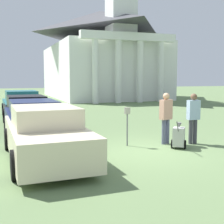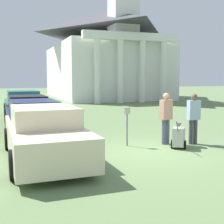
{
  "view_description": "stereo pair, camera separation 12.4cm",
  "coord_description": "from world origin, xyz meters",
  "px_view_note": "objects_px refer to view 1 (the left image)",
  "views": [
    {
      "loc": [
        -4.23,
        -8.56,
        2.29
      ],
      "look_at": [
        -0.6,
        1.52,
        1.1
      ],
      "focal_mm": 50.0,
      "sensor_mm": 36.0,
      "label": 1
    },
    {
      "loc": [
        -4.12,
        -8.6,
        2.29
      ],
      "look_at": [
        -0.6,
        1.52,
        1.1
      ],
      "focal_mm": 50.0,
      "sensor_mm": 36.0,
      "label": 2
    }
  ],
  "objects_px": {
    "parked_car_teal": "(21,105)",
    "person_supervisor": "(193,115)",
    "person_worker": "(166,115)",
    "parked_car_black": "(26,112)",
    "parked_car_cream": "(45,135)",
    "equipment_cart": "(179,137)",
    "church": "(101,51)",
    "parking_meter": "(127,119)",
    "parked_car_navy": "(33,121)"
  },
  "relations": [
    {
      "from": "parking_meter",
      "to": "person_worker",
      "type": "xyz_separation_m",
      "value": [
        1.36,
        -0.17,
        0.1
      ]
    },
    {
      "from": "parked_car_black",
      "to": "church",
      "type": "height_order",
      "value": "church"
    },
    {
      "from": "person_worker",
      "to": "person_supervisor",
      "type": "relative_size",
      "value": 1.01
    },
    {
      "from": "parked_car_navy",
      "to": "parked_car_black",
      "type": "xyz_separation_m",
      "value": [
        0.0,
        3.33,
        -0.01
      ]
    },
    {
      "from": "parked_car_teal",
      "to": "parking_meter",
      "type": "distance_m",
      "value": 9.41
    },
    {
      "from": "person_worker",
      "to": "church",
      "type": "bearing_deg",
      "value": -117.35
    },
    {
      "from": "equipment_cart",
      "to": "parked_car_navy",
      "type": "bearing_deg",
      "value": -179.65
    },
    {
      "from": "parked_car_teal",
      "to": "church",
      "type": "height_order",
      "value": "church"
    },
    {
      "from": "parked_car_teal",
      "to": "person_supervisor",
      "type": "xyz_separation_m",
      "value": [
        5.11,
        -9.44,
        0.28
      ]
    },
    {
      "from": "parked_car_cream",
      "to": "church",
      "type": "xyz_separation_m",
      "value": [
        9.96,
        25.84,
        4.55
      ]
    },
    {
      "from": "person_supervisor",
      "to": "equipment_cart",
      "type": "relative_size",
      "value": 1.75
    },
    {
      "from": "person_worker",
      "to": "church",
      "type": "distance_m",
      "value": 26.17
    },
    {
      "from": "parked_car_black",
      "to": "parked_car_teal",
      "type": "relative_size",
      "value": 1.02
    },
    {
      "from": "parking_meter",
      "to": "church",
      "type": "bearing_deg",
      "value": 74.11
    },
    {
      "from": "person_supervisor",
      "to": "equipment_cart",
      "type": "xyz_separation_m",
      "value": [
        -0.85,
        -0.46,
        -0.61
      ]
    },
    {
      "from": "parked_car_navy",
      "to": "person_worker",
      "type": "bearing_deg",
      "value": -31.09
    },
    {
      "from": "parked_car_black",
      "to": "parking_meter",
      "type": "xyz_separation_m",
      "value": [
        2.84,
        -5.56,
        0.24
      ]
    },
    {
      "from": "parked_car_cream",
      "to": "parked_car_navy",
      "type": "distance_m",
      "value": 3.06
    },
    {
      "from": "parked_car_cream",
      "to": "equipment_cart",
      "type": "distance_m",
      "value": 4.27
    },
    {
      "from": "equipment_cart",
      "to": "church",
      "type": "distance_m",
      "value": 27.0
    },
    {
      "from": "person_worker",
      "to": "parked_car_teal",
      "type": "bearing_deg",
      "value": -79.75
    },
    {
      "from": "parked_car_black",
      "to": "equipment_cart",
      "type": "distance_m",
      "value": 7.77
    },
    {
      "from": "parked_car_cream",
      "to": "parking_meter",
      "type": "bearing_deg",
      "value": 14.93
    },
    {
      "from": "parked_car_black",
      "to": "person_supervisor",
      "type": "relative_size",
      "value": 2.91
    },
    {
      "from": "person_supervisor",
      "to": "parked_car_navy",
      "type": "bearing_deg",
      "value": -25.8
    },
    {
      "from": "parked_car_black",
      "to": "person_worker",
      "type": "xyz_separation_m",
      "value": [
        4.21,
        -5.72,
        0.34
      ]
    },
    {
      "from": "parking_meter",
      "to": "equipment_cart",
      "type": "distance_m",
      "value": 1.77
    },
    {
      "from": "parked_car_cream",
      "to": "parked_car_teal",
      "type": "bearing_deg",
      "value": 88.52
    },
    {
      "from": "person_worker",
      "to": "church",
      "type": "height_order",
      "value": "church"
    },
    {
      "from": "parked_car_navy",
      "to": "parked_car_black",
      "type": "bearing_deg",
      "value": 88.52
    },
    {
      "from": "parked_car_cream",
      "to": "parking_meter",
      "type": "height_order",
      "value": "parked_car_cream"
    },
    {
      "from": "parked_car_black",
      "to": "parking_meter",
      "type": "relative_size",
      "value": 3.91
    },
    {
      "from": "parked_car_navy",
      "to": "person_supervisor",
      "type": "relative_size",
      "value": 2.98
    },
    {
      "from": "parked_car_navy",
      "to": "person_supervisor",
      "type": "height_order",
      "value": "person_supervisor"
    },
    {
      "from": "parked_car_teal",
      "to": "person_worker",
      "type": "distance_m",
      "value": 10.07
    },
    {
      "from": "parked_car_cream",
      "to": "person_worker",
      "type": "bearing_deg",
      "value": 7.58
    },
    {
      "from": "parked_car_teal",
      "to": "equipment_cart",
      "type": "distance_m",
      "value": 10.78
    },
    {
      "from": "parked_car_teal",
      "to": "parking_meter",
      "type": "height_order",
      "value": "parked_car_teal"
    },
    {
      "from": "parked_car_cream",
      "to": "parked_car_black",
      "type": "distance_m",
      "value": 6.4
    },
    {
      "from": "parked_car_cream",
      "to": "parked_car_navy",
      "type": "bearing_deg",
      "value": 88.53
    },
    {
      "from": "parked_car_black",
      "to": "person_worker",
      "type": "relative_size",
      "value": 2.88
    },
    {
      "from": "person_worker",
      "to": "equipment_cart",
      "type": "xyz_separation_m",
      "value": [
        0.05,
        -0.76,
        -0.62
      ]
    },
    {
      "from": "person_worker",
      "to": "church",
      "type": "relative_size",
      "value": 0.08
    },
    {
      "from": "parked_car_cream",
      "to": "equipment_cart",
      "type": "height_order",
      "value": "parked_car_cream"
    },
    {
      "from": "parked_car_teal",
      "to": "person_worker",
      "type": "xyz_separation_m",
      "value": [
        4.21,
        -9.14,
        0.3
      ]
    },
    {
      "from": "parked_car_navy",
      "to": "parking_meter",
      "type": "height_order",
      "value": "parked_car_navy"
    },
    {
      "from": "parked_car_teal",
      "to": "parked_car_navy",
      "type": "bearing_deg",
      "value": -91.48
    },
    {
      "from": "person_supervisor",
      "to": "person_worker",
      "type": "bearing_deg",
      "value": -16.44
    },
    {
      "from": "parked_car_teal",
      "to": "parked_car_black",
      "type": "bearing_deg",
      "value": -91.47
    },
    {
      "from": "parked_car_black",
      "to": "person_supervisor",
      "type": "xyz_separation_m",
      "value": [
        5.11,
        -6.02,
        0.32
      ]
    }
  ]
}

